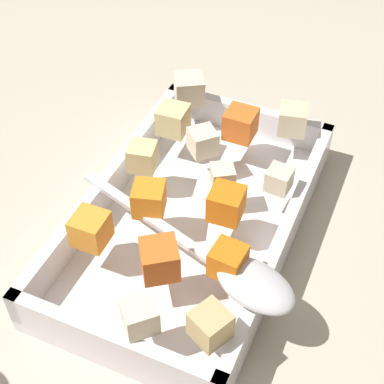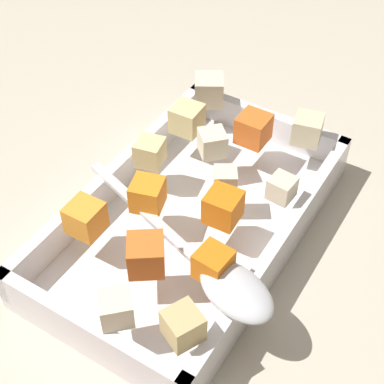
% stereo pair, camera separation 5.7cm
% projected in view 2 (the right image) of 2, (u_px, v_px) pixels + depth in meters
% --- Properties ---
extents(ground_plane, '(4.00, 4.00, 0.00)m').
position_uv_depth(ground_plane, '(189.00, 237.00, 0.61)').
color(ground_plane, '#BCB29E').
extents(baking_dish, '(0.34, 0.20, 0.05)m').
position_uv_depth(baking_dish, '(192.00, 223.00, 0.60)').
color(baking_dish, silver).
rests_on(baking_dish, ground_plane).
extents(carrot_chunk_corner_ne, '(0.03, 0.03, 0.03)m').
position_uv_depth(carrot_chunk_corner_ne, '(85.00, 218.00, 0.54)').
color(carrot_chunk_corner_ne, orange).
rests_on(carrot_chunk_corner_ne, baking_dish).
extents(carrot_chunk_near_left, '(0.04, 0.04, 0.03)m').
position_uv_depth(carrot_chunk_near_left, '(146.00, 255.00, 0.51)').
color(carrot_chunk_near_left, orange).
rests_on(carrot_chunk_near_left, baking_dish).
extents(carrot_chunk_corner_sw, '(0.04, 0.04, 0.03)m').
position_uv_depth(carrot_chunk_corner_sw, '(148.00, 194.00, 0.56)').
color(carrot_chunk_corner_sw, orange).
rests_on(carrot_chunk_corner_sw, baking_dish).
extents(carrot_chunk_heap_side, '(0.03, 0.03, 0.03)m').
position_uv_depth(carrot_chunk_heap_side, '(213.00, 264.00, 0.50)').
color(carrot_chunk_heap_side, orange).
rests_on(carrot_chunk_heap_side, baking_dish).
extents(carrot_chunk_corner_nw, '(0.03, 0.03, 0.03)m').
position_uv_depth(carrot_chunk_corner_nw, '(253.00, 129.00, 0.63)').
color(carrot_chunk_corner_nw, orange).
rests_on(carrot_chunk_corner_nw, baking_dish).
extents(carrot_chunk_far_left, '(0.03, 0.03, 0.03)m').
position_uv_depth(carrot_chunk_far_left, '(222.00, 208.00, 0.55)').
color(carrot_chunk_far_left, orange).
rests_on(carrot_chunk_far_left, baking_dish).
extents(potato_chunk_mid_left, '(0.03, 0.03, 0.03)m').
position_uv_depth(potato_chunk_mid_left, '(187.00, 119.00, 0.64)').
color(potato_chunk_mid_left, '#E0CC89').
rests_on(potato_chunk_mid_left, baking_dish).
extents(potato_chunk_front_center, '(0.04, 0.04, 0.03)m').
position_uv_depth(potato_chunk_front_center, '(308.00, 129.00, 0.63)').
color(potato_chunk_front_center, beige).
rests_on(potato_chunk_front_center, baking_dish).
extents(potato_chunk_under_handle, '(0.04, 0.04, 0.03)m').
position_uv_depth(potato_chunk_under_handle, '(183.00, 326.00, 0.46)').
color(potato_chunk_under_handle, tan).
rests_on(potato_chunk_under_handle, baking_dish).
extents(potato_chunk_rim_edge, '(0.04, 0.04, 0.03)m').
position_uv_depth(potato_chunk_rim_edge, '(116.00, 308.00, 0.47)').
color(potato_chunk_rim_edge, beige).
rests_on(potato_chunk_rim_edge, baking_dish).
extents(potato_chunk_near_spoon, '(0.03, 0.03, 0.02)m').
position_uv_depth(potato_chunk_near_spoon, '(225.00, 180.00, 0.58)').
color(potato_chunk_near_spoon, beige).
rests_on(potato_chunk_near_spoon, baking_dish).
extents(potato_chunk_far_right, '(0.04, 0.04, 0.03)m').
position_uv_depth(potato_chunk_far_right, '(212.00, 143.00, 0.62)').
color(potato_chunk_far_right, beige).
rests_on(potato_chunk_far_right, baking_dish).
extents(potato_chunk_center, '(0.03, 0.03, 0.03)m').
position_uv_depth(potato_chunk_center, '(150.00, 152.00, 0.61)').
color(potato_chunk_center, '#E0CC89').
rests_on(potato_chunk_center, baking_dish).
extents(parsnip_chunk_near_right, '(0.03, 0.03, 0.02)m').
position_uv_depth(parsnip_chunk_near_right, '(282.00, 188.00, 0.57)').
color(parsnip_chunk_near_right, beige).
rests_on(parsnip_chunk_near_right, baking_dish).
extents(parsnip_chunk_back_center, '(0.05, 0.05, 0.03)m').
position_uv_depth(parsnip_chunk_back_center, '(209.00, 90.00, 0.68)').
color(parsnip_chunk_back_center, beige).
rests_on(parsnip_chunk_back_center, baking_dish).
extents(serving_spoon, '(0.10, 0.25, 0.02)m').
position_uv_depth(serving_spoon, '(225.00, 281.00, 0.50)').
color(serving_spoon, silver).
rests_on(serving_spoon, baking_dish).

